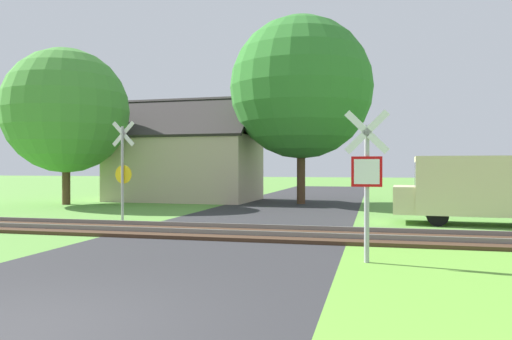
% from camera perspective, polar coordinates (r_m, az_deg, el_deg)
% --- Properties ---
extents(ground_plane, '(160.00, 160.00, 0.00)m').
position_cam_1_polar(ground_plane, '(6.57, -25.36, -16.60)').
color(ground_plane, '#5B933D').
extents(road_asphalt, '(6.53, 80.00, 0.01)m').
position_cam_1_polar(road_asphalt, '(8.17, -16.30, -13.14)').
color(road_asphalt, '#2D2D30').
rests_on(road_asphalt, ground).
extents(rail_track, '(60.00, 2.60, 0.22)m').
position_cam_1_polar(rail_track, '(14.09, -2.95, -7.13)').
color(rail_track, '#422D1E').
rests_on(rail_track, ground).
extents(stop_sign_near, '(0.88, 0.14, 3.03)m').
position_cam_1_polar(stop_sign_near, '(10.09, 12.54, -0.72)').
color(stop_sign_near, '#9E9EA5').
rests_on(stop_sign_near, ground).
extents(crossing_sign_far, '(0.88, 0.16, 3.46)m').
position_cam_1_polar(crossing_sign_far, '(17.73, -14.98, 0.39)').
color(crossing_sign_far, '#9E9EA5').
rests_on(crossing_sign_far, ground).
extents(house, '(8.29, 5.50, 5.70)m').
position_cam_1_polar(house, '(28.06, -8.07, 0.54)').
color(house, '#C6B293').
rests_on(house, ground).
extents(tree_left, '(6.16, 6.16, 7.74)m').
position_cam_1_polar(tree_left, '(26.65, -20.89, 6.33)').
color(tree_left, '#513823').
rests_on(tree_left, ground).
extents(tree_center, '(7.19, 7.19, 9.48)m').
position_cam_1_polar(tree_center, '(25.66, 5.18, 9.34)').
color(tree_center, '#513823').
rests_on(tree_center, ground).
extents(mail_truck, '(4.99, 2.11, 2.24)m').
position_cam_1_polar(mail_truck, '(17.77, 23.93, -1.77)').
color(mail_truck, beige).
rests_on(mail_truck, ground).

